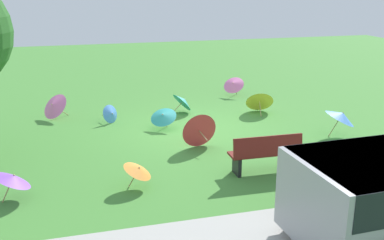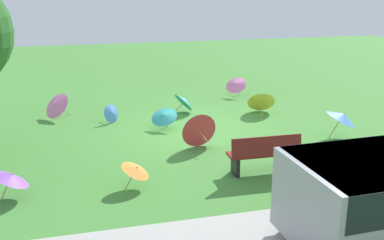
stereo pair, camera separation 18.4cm
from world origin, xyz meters
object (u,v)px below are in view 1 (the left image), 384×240
object	(u,v)px
parasol_red_0	(198,129)
parasol_blue_2	(341,116)
park_bench	(266,153)
parasol_orange_0	(138,170)
parasol_pink_2	(54,106)
parasol_yellow_1	(259,100)
parasol_pink_0	(233,84)
parasol_teal_0	(183,101)
parasol_blue_0	(111,114)
parasol_teal_1	(163,116)
parasol_purple_0	(13,178)

from	to	relation	value
parasol_red_0	parasol_blue_2	size ratio (longest dim) A/B	0.87
park_bench	parasol_orange_0	distance (m)	2.85
parasol_pink_2	parasol_orange_0	bearing A→B (deg)	107.01
parasol_yellow_1	parasol_pink_0	bearing A→B (deg)	-88.92
parasol_teal_0	parasol_orange_0	bearing A→B (deg)	66.26
parasol_pink_0	parasol_red_0	xyz separation A→B (m)	(2.78, 4.88, -0.00)
parasol_orange_0	parasol_blue_0	size ratio (longest dim) A/B	1.33
parasol_yellow_1	parasol_blue_2	world-z (taller)	parasol_blue_2
parasol_blue_0	parasol_teal_1	xyz separation A→B (m)	(-1.38, 1.04, 0.12)
parasol_red_0	parasol_purple_0	bearing A→B (deg)	24.76
parasol_orange_0	parasol_pink_0	bearing A→B (deg)	-123.86
parasol_yellow_1	parasol_teal_0	xyz separation A→B (m)	(2.40, -0.58, -0.01)
parasol_pink_0	parasol_blue_0	distance (m)	5.21
parasol_blue_0	parasol_pink_0	bearing A→B (deg)	-155.26
parasol_red_0	parasol_pink_2	bearing A→B (deg)	-44.56
parasol_orange_0	parasol_teal_0	distance (m)	5.74
parasol_purple_0	parasol_teal_1	distance (m)	5.22
parasol_blue_0	parasol_red_0	bearing A→B (deg)	125.79
parasol_pink_0	parasol_purple_0	distance (m)	9.87
park_bench	parasol_blue_0	distance (m)	5.56
parasol_pink_0	park_bench	bearing A→B (deg)	75.23
parasol_orange_0	parasol_purple_0	world-z (taller)	parasol_purple_0
parasol_pink_2	parasol_blue_2	bearing A→B (deg)	153.10
parasol_yellow_1	parasol_teal_0	bearing A→B (deg)	-13.68
park_bench	parasol_blue_0	size ratio (longest dim) A/B	2.67
parasol_orange_0	parasol_teal_1	distance (m)	3.97
parasol_red_0	parasol_pink_0	bearing A→B (deg)	-119.72
parasol_teal_1	parasol_blue_2	bearing A→B (deg)	156.71
parasol_pink_0	parasol_blue_0	size ratio (longest dim) A/B	1.69
parasol_teal_0	parasol_yellow_1	bearing A→B (deg)	166.32
parasol_yellow_1	parasol_pink_2	bearing A→B (deg)	-8.57
parasol_purple_0	parasol_pink_2	xyz separation A→B (m)	(-0.69, -5.54, -0.03)
parasol_orange_0	parasol_pink_2	bearing A→B (deg)	-72.99
parasol_blue_0	park_bench	bearing A→B (deg)	121.54
parasol_orange_0	parasol_purple_0	distance (m)	2.42
parasol_purple_0	parasol_red_0	world-z (taller)	parasol_red_0
parasol_red_0	parasol_teal_1	distance (m)	1.76
parasol_orange_0	parasol_yellow_1	bearing A→B (deg)	-135.26
parasol_purple_0	parasol_blue_0	world-z (taller)	parasol_purple_0
park_bench	parasol_pink_2	distance (m)	7.22
parasol_red_0	parasol_yellow_1	bearing A→B (deg)	-137.55
parasol_yellow_1	parasol_teal_0	distance (m)	2.47
parasol_yellow_1	parasol_red_0	xyz separation A→B (m)	(2.83, 2.59, 0.05)
parasol_yellow_1	park_bench	bearing A→B (deg)	68.02
parasol_red_0	parasol_teal_1	size ratio (longest dim) A/B	0.93
parasol_orange_0	parasol_teal_1	bearing A→B (deg)	-109.42
parasol_orange_0	parasol_pink_2	world-z (taller)	parasol_pink_2
parasol_yellow_1	parasol_purple_0	bearing A→B (deg)	32.66
parasol_yellow_1	parasol_teal_0	size ratio (longest dim) A/B	1.17
parasol_teal_0	parasol_teal_1	bearing A→B (deg)	56.74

